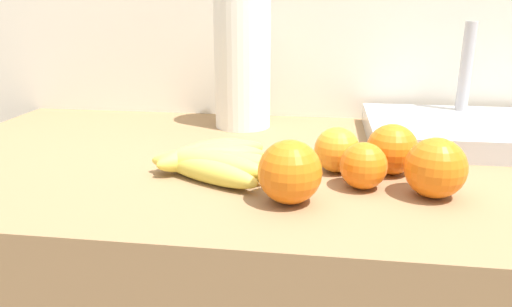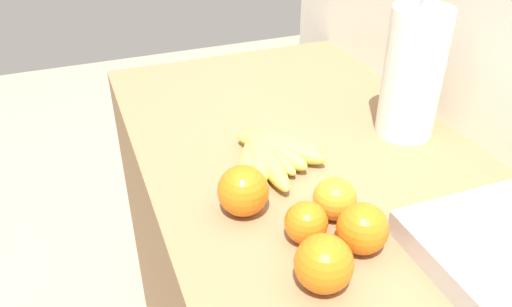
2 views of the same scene
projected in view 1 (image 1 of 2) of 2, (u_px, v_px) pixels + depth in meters
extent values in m
cube|color=silver|center=(344.00, 200.00, 1.19)|extent=(1.91, 0.06, 1.30)
ellipsoid|color=#D8C84C|center=(207.00, 171.00, 0.70)|extent=(0.18, 0.12, 0.04)
ellipsoid|color=#D8D04C|center=(211.00, 165.00, 0.71)|extent=(0.18, 0.09, 0.04)
ellipsoid|color=#DFC64C|center=(221.00, 164.00, 0.72)|extent=(0.22, 0.05, 0.04)
ellipsoid|color=#E0C24C|center=(212.00, 163.00, 0.74)|extent=(0.17, 0.07, 0.03)
ellipsoid|color=#D9C54C|center=(212.00, 158.00, 0.74)|extent=(0.17, 0.10, 0.04)
ellipsoid|color=#E2CE4C|center=(213.00, 156.00, 0.76)|extent=(0.17, 0.15, 0.04)
ellipsoid|color=#E0CA4C|center=(207.00, 154.00, 0.76)|extent=(0.14, 0.15, 0.04)
sphere|color=orange|center=(290.00, 172.00, 0.62)|extent=(0.08, 0.08, 0.08)
sphere|color=orange|center=(364.00, 166.00, 0.67)|extent=(0.07, 0.07, 0.07)
sphere|color=orange|center=(392.00, 149.00, 0.73)|extent=(0.08, 0.08, 0.08)
sphere|color=orange|center=(337.00, 150.00, 0.74)|extent=(0.07, 0.07, 0.07)
sphere|color=orange|center=(436.00, 168.00, 0.64)|extent=(0.08, 0.08, 0.08)
cylinder|color=white|center=(242.00, 65.00, 0.99)|extent=(0.11, 0.11, 0.26)
cylinder|color=gray|center=(242.00, 57.00, 0.98)|extent=(0.02, 0.02, 0.29)
cube|color=#B7BABF|center=(473.00, 132.00, 0.90)|extent=(0.39, 0.29, 0.04)
cylinder|color=#B2B2B7|center=(466.00, 67.00, 0.97)|extent=(0.02, 0.02, 0.18)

